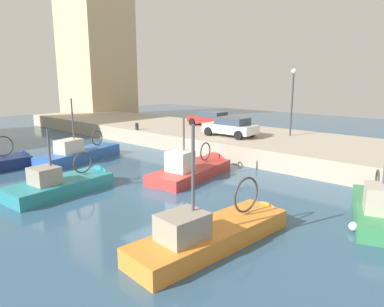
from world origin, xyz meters
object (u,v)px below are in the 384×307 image
at_px(quay_streetlamp, 293,91).
at_px(parked_car_red, 211,118).
at_px(fishing_boat_green, 377,214).
at_px(fishing_boat_orange, 219,239).
at_px(fishing_boat_red, 195,173).
at_px(mooring_bollard_mid, 137,126).
at_px(fishing_boat_teal, 68,189).
at_px(parked_car_white, 231,127).
at_px(fishing_boat_blue, 83,158).

bearing_deg(quay_streetlamp, parked_car_red, 88.44).
distance_m(fishing_boat_green, fishing_boat_orange, 6.72).
xyz_separation_m(fishing_boat_red, mooring_bollard_mid, (3.92, 9.75, 1.36)).
height_order(mooring_bollard_mid, quay_streetlamp, quay_streetlamp).
height_order(fishing_boat_teal, fishing_boat_green, fishing_boat_green).
distance_m(fishing_boat_orange, quay_streetlamp, 16.66).
bearing_deg(fishing_boat_red, fishing_boat_green, -89.45).
xyz_separation_m(parked_car_white, mooring_bollard_mid, (-2.47, 7.63, -0.44)).
distance_m(parked_car_red, mooring_bollard_mid, 6.63).
relative_size(fishing_boat_red, parked_car_white, 1.67).
distance_m(parked_car_white, mooring_bollard_mid, 8.03).
xyz_separation_m(fishing_boat_teal, fishing_boat_green, (6.33, -12.25, 0.05)).
bearing_deg(parked_car_red, quay_streetlamp, -91.56).
height_order(fishing_boat_teal, fishing_boat_blue, fishing_boat_blue).
distance_m(parked_car_white, quay_streetlamp, 5.12).
bearing_deg(quay_streetlamp, fishing_boat_orange, -161.71).
distance_m(fishing_boat_teal, quay_streetlamp, 16.84).
bearing_deg(mooring_bollard_mid, fishing_boat_teal, -145.65).
bearing_deg(parked_car_white, fishing_boat_orange, -146.00).
relative_size(fishing_boat_teal, mooring_bollard_mid, 10.52).
distance_m(fishing_boat_green, parked_car_red, 18.89).
height_order(fishing_boat_blue, mooring_bollard_mid, fishing_boat_blue).
bearing_deg(fishing_boat_orange, fishing_boat_blue, 75.78).
height_order(fishing_boat_red, parked_car_red, fishing_boat_red).
bearing_deg(mooring_bollard_mid, fishing_boat_green, -101.30).
distance_m(fishing_boat_orange, parked_car_red, 20.11).
relative_size(fishing_boat_orange, parked_car_red, 1.76).
bearing_deg(quay_streetlamp, fishing_boat_red, 174.09).
bearing_deg(fishing_boat_green, fishing_boat_teal, 117.33).
distance_m(fishing_boat_teal, mooring_bollard_mid, 12.39).
height_order(fishing_boat_teal, mooring_bollard_mid, fishing_boat_teal).
height_order(fishing_boat_green, fishing_boat_orange, fishing_boat_orange).
xyz_separation_m(fishing_boat_orange, mooring_bollard_mid, (9.62, 15.79, 1.36)).
xyz_separation_m(parked_car_red, mooring_bollard_mid, (-5.86, 3.07, -0.39)).
relative_size(parked_car_red, mooring_bollard_mid, 7.27).
bearing_deg(fishing_boat_orange, quay_streetlamp, 18.29).
height_order(parked_car_red, parked_car_white, parked_car_white).
height_order(fishing_boat_red, quay_streetlamp, quay_streetlamp).
relative_size(fishing_boat_teal, fishing_boat_blue, 0.82).
distance_m(fishing_boat_blue, parked_car_white, 10.57).
bearing_deg(fishing_boat_red, fishing_boat_blue, 104.52).
bearing_deg(quay_streetlamp, fishing_boat_green, -138.30).
bearing_deg(parked_car_red, fishing_boat_blue, 173.01).
xyz_separation_m(fishing_boat_blue, fishing_boat_orange, (-3.59, -14.18, -0.00)).
bearing_deg(quay_streetlamp, fishing_boat_teal, 166.50).
relative_size(fishing_boat_blue, mooring_bollard_mid, 12.80).
bearing_deg(fishing_boat_orange, fishing_boat_teal, 93.49).
height_order(fishing_boat_blue, parked_car_white, fishing_boat_blue).
bearing_deg(parked_car_red, fishing_boat_orange, -140.60).
relative_size(fishing_boat_red, fishing_boat_blue, 0.93).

